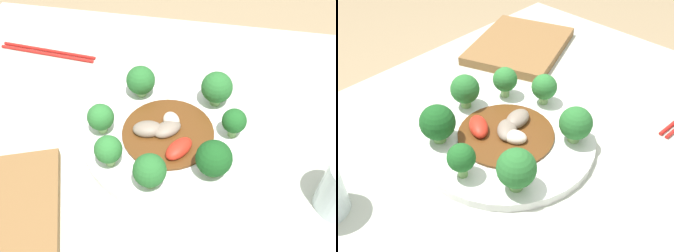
{
  "view_description": "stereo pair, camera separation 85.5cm",
  "coord_description": "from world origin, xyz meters",
  "views": [
    {
      "loc": [
        -0.09,
        0.47,
        1.32
      ],
      "look_at": [
        -0.01,
        0.02,
        0.81
      ],
      "focal_mm": 42.0,
      "sensor_mm": 36.0,
      "label": 1
    },
    {
      "loc": [
        -0.38,
        -0.33,
        1.23
      ],
      "look_at": [
        -0.01,
        0.02,
        0.81
      ],
      "focal_mm": 42.0,
      "sensor_mm": 36.0,
      "label": 2
    }
  ],
  "objects": [
    {
      "name": "table",
      "position": [
        0.0,
        0.0,
        0.39
      ],
      "size": [
        1.0,
        0.74,
        0.77
      ],
      "color": "#B7BCAD",
      "rests_on": "ground_plane"
    },
    {
      "name": "plate",
      "position": [
        -0.01,
        0.02,
        0.78
      ],
      "size": [
        0.3,
        0.3,
        0.02
      ],
      "color": "white",
      "rests_on": "table"
    },
    {
      "name": "broccoli_southwest",
      "position": [
        -0.08,
        -0.08,
        0.83
      ],
      "size": [
        0.06,
        0.06,
        0.07
      ],
      "color": "#70A356",
      "rests_on": "plate"
    },
    {
      "name": "broccoli_west",
      "position": [
        -0.12,
        0.0,
        0.82
      ],
      "size": [
        0.04,
        0.04,
        0.06
      ],
      "color": "#70A356",
      "rests_on": "plate"
    },
    {
      "name": "broccoli_north",
      "position": [
        0.0,
        0.13,
        0.82
      ],
      "size": [
        0.05,
        0.05,
        0.06
      ],
      "color": "#7AAD5B",
      "rests_on": "plate"
    },
    {
      "name": "broccoli_northwest",
      "position": [
        -0.1,
        0.09,
        0.83
      ],
      "size": [
        0.06,
        0.06,
        0.07
      ],
      "color": "#7AAD5B",
      "rests_on": "plate"
    },
    {
      "name": "broccoli_southeast",
      "position": [
        0.06,
        -0.07,
        0.82
      ],
      "size": [
        0.06,
        0.06,
        0.06
      ],
      "color": "#89B76B",
      "rests_on": "plate"
    },
    {
      "name": "broccoli_northeast",
      "position": [
        0.07,
        0.1,
        0.82
      ],
      "size": [
        0.05,
        0.05,
        0.06
      ],
      "color": "#89B76B",
      "rests_on": "plate"
    },
    {
      "name": "broccoli_east",
      "position": [
        0.11,
        0.03,
        0.82
      ],
      "size": [
        0.05,
        0.05,
        0.06
      ],
      "color": "#89B76B",
      "rests_on": "plate"
    },
    {
      "name": "stirfry_center",
      "position": [
        -0.01,
        0.02,
        0.8
      ],
      "size": [
        0.16,
        0.16,
        0.02
      ],
      "color": "#5B3314",
      "rests_on": "plate"
    },
    {
      "name": "chopsticks",
      "position": [
        0.3,
        -0.18,
        0.78
      ],
      "size": [
        0.22,
        0.04,
        0.01
      ],
      "color": "red",
      "rests_on": "table"
    }
  ]
}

